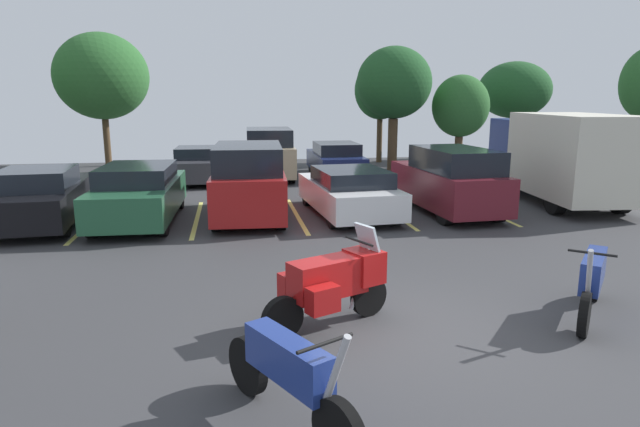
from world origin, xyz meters
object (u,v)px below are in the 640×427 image
(car_maroon, at_px, (449,180))
(car_far_charcoal, at_px, (200,164))
(motorcycle_second, at_px, (592,280))
(motorcycle_third, at_px, (289,375))
(car_far_navy, at_px, (335,160))
(car_red, at_px, (249,182))
(box_truck, at_px, (561,155))
(motorcycle_touring, at_px, (334,281))
(car_green, at_px, (139,193))
(car_far_tan, at_px, (269,154))
(car_black, at_px, (42,197))
(car_white, at_px, (349,192))

(car_maroon, distance_m, car_far_charcoal, 10.31)
(motorcycle_second, distance_m, motorcycle_third, 5.20)
(car_far_charcoal, distance_m, car_far_navy, 5.52)
(car_red, relative_size, box_truck, 0.70)
(motorcycle_touring, xyz_separation_m, car_red, (-0.93, 7.42, 0.33))
(car_green, height_order, car_far_charcoal, car_green)
(motorcycle_third, distance_m, car_far_tan, 17.26)
(motorcycle_third, distance_m, car_maroon, 11.16)
(motorcycle_touring, bearing_deg, box_truck, 43.17)
(car_black, distance_m, car_far_charcoal, 7.84)
(motorcycle_second, height_order, car_far_charcoal, car_far_charcoal)
(car_green, relative_size, car_far_charcoal, 1.10)
(box_truck, bearing_deg, car_black, -177.53)
(box_truck, bearing_deg, car_far_charcoal, 151.00)
(motorcycle_third, relative_size, car_red, 0.46)
(motorcycle_touring, xyz_separation_m, car_maroon, (4.72, 7.25, 0.25))
(motorcycle_third, distance_m, car_far_navy, 17.68)
(car_black, bearing_deg, car_red, -1.50)
(car_far_tan, bearing_deg, motorcycle_touring, -90.54)
(car_red, height_order, car_maroon, car_red)
(motorcycle_third, relative_size, car_far_tan, 0.47)
(car_maroon, bearing_deg, motorcycle_second, -96.34)
(car_black, height_order, car_far_charcoal, car_black)
(car_white, bearing_deg, car_green, 179.32)
(car_far_charcoal, relative_size, box_truck, 0.71)
(motorcycle_second, relative_size, car_far_tan, 0.42)
(motorcycle_second, distance_m, car_green, 10.95)
(car_far_charcoal, bearing_deg, car_maroon, -44.70)
(car_green, xyz_separation_m, box_truck, (12.56, 0.74, 0.74))
(car_black, distance_m, car_far_tan, 9.69)
(car_black, relative_size, car_maroon, 1.08)
(motorcycle_third, bearing_deg, car_white, 74.38)
(car_red, xyz_separation_m, car_far_charcoal, (-1.68, 7.08, -0.34))
(car_red, distance_m, car_far_tan, 7.50)
(car_black, height_order, car_red, car_red)
(car_black, xyz_separation_m, car_white, (8.09, -0.16, -0.06))
(car_far_tan, bearing_deg, car_far_navy, 0.99)
(motorcycle_third, bearing_deg, car_far_tan, 86.54)
(motorcycle_third, distance_m, box_truck, 14.36)
(car_red, height_order, car_far_tan, car_red)
(car_white, bearing_deg, car_maroon, -2.98)
(car_far_tan, bearing_deg, car_white, -77.18)
(car_far_tan, distance_m, car_far_navy, 2.77)
(motorcycle_second, xyz_separation_m, car_black, (-10.13, 7.88, 0.15))
(car_black, bearing_deg, car_far_tan, 48.71)
(motorcycle_third, height_order, car_green, car_green)
(car_maroon, bearing_deg, car_red, 178.27)
(car_far_charcoal, distance_m, car_far_tan, 2.79)
(motorcycle_third, height_order, car_black, car_black)
(motorcycle_second, xyz_separation_m, box_truck, (4.87, 8.53, 0.92))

